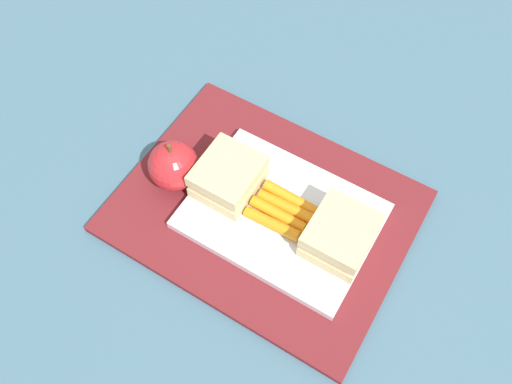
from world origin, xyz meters
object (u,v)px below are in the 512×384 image
at_px(food_tray, 282,216).
at_px(sandwich_half_left, 340,235).
at_px(carrot_sticks_bundle, 282,211).
at_px(apple, 174,166).
at_px(sandwich_half_right, 228,177).

xyz_separation_m(food_tray, sandwich_half_left, (-0.08, 0.00, 0.03)).
distance_m(food_tray, carrot_sticks_bundle, 0.01).
height_order(sandwich_half_left, apple, apple).
distance_m(food_tray, apple, 0.15).
distance_m(food_tray, sandwich_half_right, 0.08).
bearing_deg(apple, food_tray, -171.71).
bearing_deg(carrot_sticks_bundle, sandwich_half_right, 0.24).
bearing_deg(food_tray, sandwich_half_left, 180.00).
height_order(food_tray, sandwich_half_left, sandwich_half_left).
distance_m(sandwich_half_right, carrot_sticks_bundle, 0.08).
height_order(sandwich_half_left, carrot_sticks_bundle, sandwich_half_left).
relative_size(sandwich_half_left, sandwich_half_right, 1.00).
relative_size(food_tray, carrot_sticks_bundle, 2.94).
bearing_deg(sandwich_half_left, sandwich_half_right, 0.00).
height_order(sandwich_half_left, sandwich_half_right, same).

